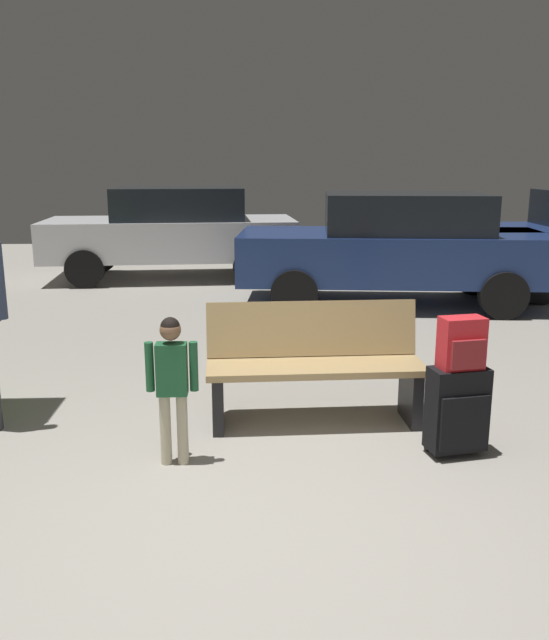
{
  "coord_description": "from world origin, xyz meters",
  "views": [
    {
      "loc": [
        0.08,
        -3.13,
        1.91
      ],
      "look_at": [
        0.28,
        1.3,
        0.85
      ],
      "focal_mm": 37.17,
      "sensor_mm": 36.0,
      "label": 1
    }
  ],
  "objects_px": {
    "parked_car_far": "(173,230)",
    "parked_car_near": "(395,246)",
    "suitcase": "(457,410)",
    "backpack_bright": "(462,344)",
    "child": "(172,375)",
    "bench": "(314,364)"
  },
  "relations": [
    {
      "from": "child",
      "to": "parked_car_near",
      "type": "xyz_separation_m",
      "value": [
        2.5,
        4.86,
        0.2
      ]
    },
    {
      "from": "suitcase",
      "to": "parked_car_near",
      "type": "relative_size",
      "value": 0.14
    },
    {
      "from": "suitcase",
      "to": "backpack_bright",
      "type": "bearing_deg",
      "value": -88.39
    },
    {
      "from": "child",
      "to": "parked_car_far",
      "type": "relative_size",
      "value": 0.23
    },
    {
      "from": "parked_car_near",
      "to": "parked_car_far",
      "type": "height_order",
      "value": "same"
    },
    {
      "from": "bench",
      "to": "parked_car_far",
      "type": "xyz_separation_m",
      "value": [
        -1.71,
        6.47,
        0.36
      ]
    },
    {
      "from": "parked_car_far",
      "to": "parked_car_near",
      "type": "bearing_deg",
      "value": -35.57
    },
    {
      "from": "child",
      "to": "parked_car_far",
      "type": "distance_m",
      "value": 7.21
    },
    {
      "from": "child",
      "to": "backpack_bright",
      "type": "bearing_deg",
      "value": 1.45
    },
    {
      "from": "bench",
      "to": "suitcase",
      "type": "bearing_deg",
      "value": -36.32
    },
    {
      "from": "child",
      "to": "parked_car_far",
      "type": "height_order",
      "value": "parked_car_far"
    },
    {
      "from": "bench",
      "to": "parked_car_far",
      "type": "bearing_deg",
      "value": 104.81
    },
    {
      "from": "suitcase",
      "to": "child",
      "type": "height_order",
      "value": "child"
    },
    {
      "from": "suitcase",
      "to": "backpack_bright",
      "type": "relative_size",
      "value": 1.78
    },
    {
      "from": "suitcase",
      "to": "backpack_bright",
      "type": "xyz_separation_m",
      "value": [
        0.0,
        -0.0,
        0.45
      ]
    },
    {
      "from": "child",
      "to": "parked_car_far",
      "type": "xyz_separation_m",
      "value": [
        -0.73,
        7.17,
        0.2
      ]
    },
    {
      "from": "bench",
      "to": "child",
      "type": "height_order",
      "value": "child"
    },
    {
      "from": "bench",
      "to": "parked_car_far",
      "type": "distance_m",
      "value": 6.71
    },
    {
      "from": "suitcase",
      "to": "parked_car_near",
      "type": "distance_m",
      "value": 4.88
    },
    {
      "from": "backpack_bright",
      "to": "child",
      "type": "bearing_deg",
      "value": -178.55
    },
    {
      "from": "suitcase",
      "to": "parked_car_near",
      "type": "height_order",
      "value": "parked_car_near"
    },
    {
      "from": "child",
      "to": "parked_car_near",
      "type": "distance_m",
      "value": 5.47
    }
  ]
}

